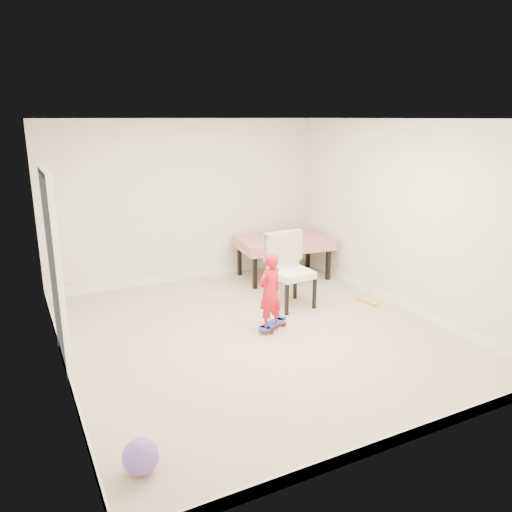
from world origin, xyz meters
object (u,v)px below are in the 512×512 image
dining_table (283,258)px  dining_chair (292,271)px  child (270,295)px  skateboard (273,326)px  balloon (141,457)px

dining_table → dining_chair: dining_chair is taller
dining_table → child: child is taller
dining_table → child: bearing=-117.9°
dining_chair → child: dining_chair is taller
dining_table → child: 2.24m
skateboard → dining_chair: bearing=14.8°
dining_chair → balloon: bearing=-142.5°
balloon → skateboard: bearing=41.1°
dining_table → child: size_ratio=1.50×
dining_chair → balloon: (-2.79, -2.47, -0.39)m
dining_table → child: (-1.26, -1.85, 0.15)m
child → balloon: child is taller
dining_chair → balloon: 3.75m
child → balloon: (-2.11, -1.85, -0.35)m
dining_chair → skateboard: size_ratio=1.94×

